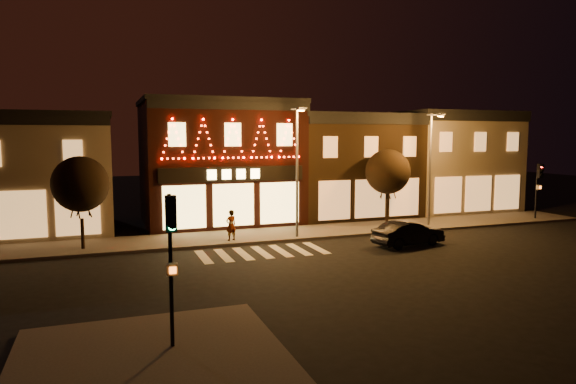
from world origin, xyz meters
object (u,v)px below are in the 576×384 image
streetlamp_mid (298,162)px  pedestrian (231,225)px  traffic_signal_near (171,241)px  dark_sedan (408,233)px

streetlamp_mid → pedestrian: size_ratio=4.31×
traffic_signal_near → streetlamp_mid: streetlamp_mid is taller
traffic_signal_near → pedestrian: 14.69m
dark_sedan → pedestrian: bearing=58.0°
dark_sedan → pedestrian: (-8.87, 3.90, 0.33)m
traffic_signal_near → pedestrian: bearing=74.1°
traffic_signal_near → pedestrian: traffic_signal_near is taller
traffic_signal_near → dark_sedan: size_ratio=1.04×
traffic_signal_near → streetlamp_mid: 15.92m
traffic_signal_near → dark_sedan: (13.80, 9.77, -2.44)m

